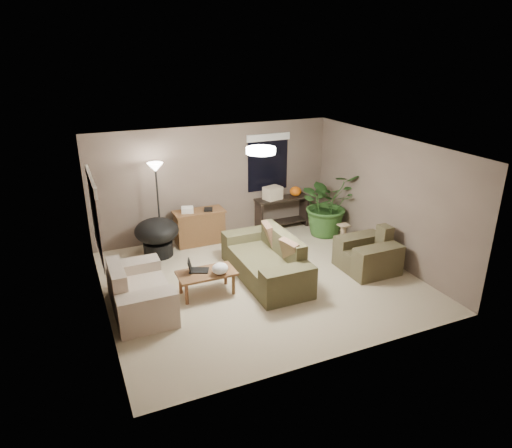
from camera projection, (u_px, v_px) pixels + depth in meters
name	position (u px, v px, depth m)	size (l,w,h in m)	color
room_shell	(261.00, 217.00, 8.05)	(5.50, 5.50, 5.50)	#C5B192
main_sofa	(267.00, 263.00, 8.52)	(0.95, 2.20, 0.85)	#4B482D
throw_pillows	(280.00, 243.00, 8.49)	(0.31, 1.38, 0.47)	#8C7251
loveseat	(139.00, 294.00, 7.44)	(0.90, 1.60, 0.85)	beige
armchair	(368.00, 255.00, 8.81)	(0.95, 1.00, 0.85)	#48412B
coffee_table	(207.00, 275.00, 7.91)	(1.00, 0.55, 0.42)	brown
laptop	(195.00, 268.00, 7.89)	(0.43, 0.35, 0.24)	black
plastic_bag	(220.00, 269.00, 7.80)	(0.28, 0.25, 0.20)	white
desk	(200.00, 227.00, 9.98)	(1.10, 0.50, 0.75)	brown
desk_papers	(192.00, 210.00, 9.76)	(0.72, 0.31, 0.12)	silver
console_table	(282.00, 210.00, 10.82)	(1.30, 0.40, 0.75)	black
pumpkin	(296.00, 191.00, 10.80)	(0.27, 0.27, 0.23)	orange
cardboard_box	(273.00, 193.00, 10.56)	(0.39, 0.30, 0.30)	beige
papasan_chair	(157.00, 235.00, 9.35)	(1.15, 1.15, 0.80)	black
floor_lamp	(156.00, 178.00, 9.15)	(0.32, 0.32, 1.91)	black
ceiling_fixture	(261.00, 151.00, 7.62)	(0.50, 0.50, 0.10)	white
houseplant	(327.00, 210.00, 10.40)	(1.35, 1.50, 1.17)	#2D5923
cat_scratching_post	(343.00, 237.00, 9.88)	(0.32, 0.32, 0.50)	tan
window_left	(93.00, 203.00, 7.09)	(0.05, 1.56, 1.33)	black
window_back	(268.00, 153.00, 10.45)	(1.06, 0.05, 1.33)	black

